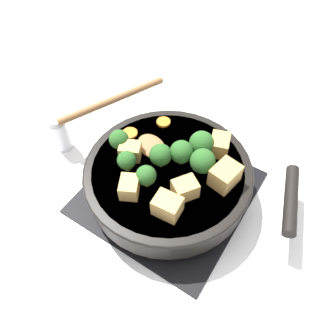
% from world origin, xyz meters
% --- Properties ---
extents(ground_plane, '(2.40, 2.40, 0.00)m').
position_xyz_m(ground_plane, '(0.00, 0.00, 0.00)').
color(ground_plane, white).
extents(front_burner_grate, '(0.31, 0.31, 0.03)m').
position_xyz_m(front_burner_grate, '(0.00, 0.00, 0.01)').
color(front_burner_grate, black).
rests_on(front_burner_grate, ground_plane).
extents(skillet_pan, '(0.41, 0.32, 0.06)m').
position_xyz_m(skillet_pan, '(-0.00, -0.00, 0.06)').
color(skillet_pan, black).
rests_on(skillet_pan, front_burner_grate).
extents(wooden_spoon, '(0.25, 0.24, 0.02)m').
position_xyz_m(wooden_spoon, '(0.14, -0.06, 0.09)').
color(wooden_spoon, olive).
rests_on(wooden_spoon, skillet_pan).
extents(tofu_cube_center_large, '(0.05, 0.05, 0.03)m').
position_xyz_m(tofu_cube_center_large, '(-0.06, -0.09, 0.10)').
color(tofu_cube_center_large, tan).
rests_on(tofu_cube_center_large, skillet_pan).
extents(tofu_cube_near_handle, '(0.05, 0.04, 0.03)m').
position_xyz_m(tofu_cube_near_handle, '(0.07, 0.01, 0.10)').
color(tofu_cube_near_handle, tan).
rests_on(tofu_cube_near_handle, skillet_pan).
extents(tofu_cube_east_chunk, '(0.05, 0.05, 0.03)m').
position_xyz_m(tofu_cube_east_chunk, '(-0.06, 0.03, 0.10)').
color(tofu_cube_east_chunk, tan).
rests_on(tofu_cube_east_chunk, skillet_pan).
extents(tofu_cube_west_chunk, '(0.05, 0.05, 0.03)m').
position_xyz_m(tofu_cube_west_chunk, '(0.03, 0.08, 0.10)').
color(tofu_cube_west_chunk, tan).
rests_on(tofu_cube_west_chunk, skillet_pan).
extents(tofu_cube_back_piece, '(0.05, 0.06, 0.04)m').
position_xyz_m(tofu_cube_back_piece, '(-0.10, -0.03, 0.10)').
color(tofu_cube_back_piece, tan).
rests_on(tofu_cube_back_piece, skillet_pan).
extents(tofu_cube_front_piece, '(0.05, 0.04, 0.04)m').
position_xyz_m(tofu_cube_front_piece, '(-0.05, 0.08, 0.10)').
color(tofu_cube_front_piece, tan).
rests_on(tofu_cube_front_piece, skillet_pan).
extents(broccoli_floret_near_spoon, '(0.04, 0.04, 0.05)m').
position_xyz_m(broccoli_floret_near_spoon, '(-0.01, -0.03, 0.11)').
color(broccoli_floret_near_spoon, '#709956').
rests_on(broccoli_floret_near_spoon, skillet_pan).
extents(broccoli_floret_center_top, '(0.03, 0.03, 0.04)m').
position_xyz_m(broccoli_floret_center_top, '(0.06, 0.04, 0.11)').
color(broccoli_floret_center_top, '#709956').
rests_on(broccoli_floret_center_top, skillet_pan).
extents(broccoli_floret_east_rim, '(0.05, 0.05, 0.05)m').
position_xyz_m(broccoli_floret_east_rim, '(-0.03, -0.06, 0.11)').
color(broccoli_floret_east_rim, '#709956').
rests_on(broccoli_floret_east_rim, skillet_pan).
extents(broccoli_floret_west_rim, '(0.05, 0.05, 0.05)m').
position_xyz_m(broccoli_floret_west_rim, '(-0.06, -0.03, 0.11)').
color(broccoli_floret_west_rim, '#709956').
rests_on(broccoli_floret_west_rim, skillet_pan).
extents(broccoli_floret_north_edge, '(0.04, 0.04, 0.04)m').
position_xyz_m(broccoli_floret_north_edge, '(0.01, 0.05, 0.11)').
color(broccoli_floret_north_edge, '#709956').
rests_on(broccoli_floret_north_edge, skillet_pan).
extents(broccoli_floret_south_cluster, '(0.04, 0.04, 0.05)m').
position_xyz_m(broccoli_floret_south_cluster, '(0.02, -0.00, 0.11)').
color(broccoli_floret_south_cluster, '#709956').
rests_on(broccoli_floret_south_cluster, skillet_pan).
extents(broccoli_floret_mid_floret, '(0.04, 0.04, 0.04)m').
position_xyz_m(broccoli_floret_mid_floret, '(0.10, 0.01, 0.11)').
color(broccoli_floret_mid_floret, '#709956').
rests_on(broccoli_floret_mid_floret, skillet_pan).
extents(carrot_slice_orange_thin, '(0.03, 0.03, 0.01)m').
position_xyz_m(carrot_slice_orange_thin, '(0.07, -0.10, 0.08)').
color(carrot_slice_orange_thin, orange).
rests_on(carrot_slice_orange_thin, skillet_pan).
extents(carrot_slice_near_center, '(0.03, 0.03, 0.01)m').
position_xyz_m(carrot_slice_near_center, '(0.11, -0.03, 0.08)').
color(carrot_slice_near_center, orange).
rests_on(carrot_slice_near_center, skillet_pan).
extents(salt_shaker, '(0.04, 0.04, 0.09)m').
position_xyz_m(salt_shaker, '(0.27, 0.02, 0.04)').
color(salt_shaker, white).
rests_on(salt_shaker, ground_plane).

